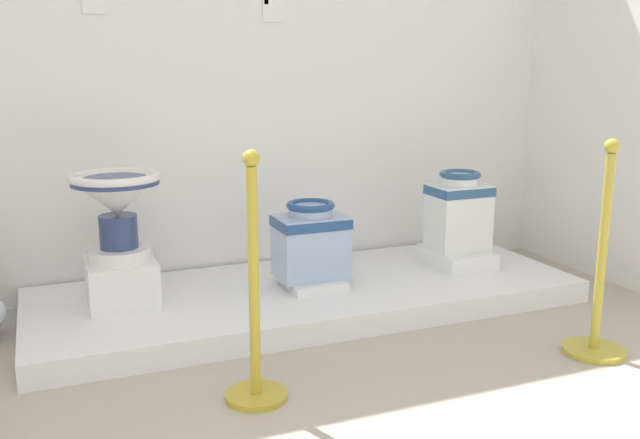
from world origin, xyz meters
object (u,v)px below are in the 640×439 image
(info_placard_second, at_px, (272,10))
(antique_toilet_pale_glazed, at_px, (117,202))
(info_placard_first, at_px, (93,2))
(plinth_block_leftmost, at_px, (456,257))
(plinth_block_pale_glazed, at_px, (122,282))
(stanchion_post_near_right, at_px, (598,297))
(antique_toilet_leftmost, at_px, (459,210))
(stanchion_post_near_left, at_px, (255,325))
(plinth_block_slender_white, at_px, (311,281))
(antique_toilet_slender_white, at_px, (311,239))

(info_placard_second, bearing_deg, antique_toilet_pale_glazed, -153.51)
(info_placard_first, bearing_deg, plinth_block_leftmost, -15.18)
(plinth_block_pale_glazed, bearing_deg, stanchion_post_near_right, -30.79)
(info_placard_second, bearing_deg, plinth_block_pale_glazed, -153.51)
(plinth_block_leftmost, height_order, antique_toilet_leftmost, antique_toilet_leftmost)
(antique_toilet_pale_glazed, bearing_deg, plinth_block_pale_glazed, 90.00)
(info_placard_first, distance_m, stanchion_post_near_left, 1.95)
(plinth_block_slender_white, bearing_deg, antique_toilet_pale_glazed, 175.68)
(antique_toilet_leftmost, xyz_separation_m, stanchion_post_near_right, (0.01, -1.08, -0.18))
(antique_toilet_leftmost, bearing_deg, info_placard_first, 164.82)
(plinth_block_pale_glazed, distance_m, plinth_block_leftmost, 1.87)
(plinth_block_pale_glazed, relative_size, stanchion_post_near_right, 0.35)
(plinth_block_leftmost, distance_m, antique_toilet_leftmost, 0.28)
(plinth_block_slender_white, xyz_separation_m, antique_toilet_slender_white, (-0.00, 0.00, 0.23))
(antique_toilet_pale_glazed, bearing_deg, antique_toilet_slender_white, -4.32)
(info_placard_first, height_order, stanchion_post_near_right, info_placard_first)
(stanchion_post_near_left, bearing_deg, plinth_block_pale_glazed, 111.03)
(antique_toilet_leftmost, bearing_deg, plinth_block_slender_white, -178.01)
(stanchion_post_near_left, bearing_deg, antique_toilet_slender_white, 57.13)
(plinth_block_slender_white, bearing_deg, plinth_block_pale_glazed, 175.68)
(antique_toilet_leftmost, distance_m, stanchion_post_near_right, 1.10)
(info_placard_second, bearing_deg, info_placard_first, -180.00)
(plinth_block_pale_glazed, height_order, stanchion_post_near_right, stanchion_post_near_right)
(plinth_block_pale_glazed, xyz_separation_m, antique_toilet_slender_white, (0.95, -0.07, 0.14))
(antique_toilet_pale_glazed, distance_m, info_placard_first, 1.05)
(antique_toilet_leftmost, bearing_deg, stanchion_post_near_right, -89.38)
(plinth_block_slender_white, xyz_separation_m, info_placard_second, (-0.01, 0.54, 1.41))
(antique_toilet_pale_glazed, relative_size, antique_toilet_slender_white, 1.06)
(plinth_block_leftmost, height_order, stanchion_post_near_left, stanchion_post_near_left)
(plinth_block_pale_glazed, xyz_separation_m, info_placard_first, (-0.00, 0.47, 1.34))
(plinth_block_slender_white, distance_m, antique_toilet_slender_white, 0.23)
(plinth_block_leftmost, bearing_deg, plinth_block_slender_white, -178.01)
(plinth_block_pale_glazed, xyz_separation_m, stanchion_post_near_left, (0.37, -0.97, 0.07))
(plinth_block_slender_white, distance_m, stanchion_post_near_right, 1.41)
(plinth_block_leftmost, xyz_separation_m, info_placard_second, (-0.93, 0.51, 1.38))
(antique_toilet_slender_white, height_order, plinth_block_leftmost, antique_toilet_slender_white)
(plinth_block_pale_glazed, relative_size, antique_toilet_slender_white, 0.83)
(plinth_block_pale_glazed, relative_size, antique_toilet_leftmost, 0.73)
(antique_toilet_slender_white, bearing_deg, info_placard_first, 150.50)
(plinth_block_slender_white, xyz_separation_m, plinth_block_leftmost, (0.92, 0.03, 0.02))
(antique_toilet_pale_glazed, relative_size, stanchion_post_near_left, 0.45)
(plinth_block_leftmost, height_order, stanchion_post_near_right, stanchion_post_near_right)
(plinth_block_slender_white, height_order, plinth_block_leftmost, plinth_block_leftmost)
(info_placard_second, xyz_separation_m, stanchion_post_near_right, (0.94, -1.59, -1.29))
(plinth_block_slender_white, bearing_deg, antique_toilet_slender_white, 180.00)
(plinth_block_pale_glazed, distance_m, info_placard_first, 1.42)
(plinth_block_leftmost, xyz_separation_m, antique_toilet_leftmost, (-0.00, 0.00, 0.28))
(stanchion_post_near_right, bearing_deg, stanchion_post_near_left, 174.17)
(info_placard_second, bearing_deg, antique_toilet_slender_white, -88.99)
(plinth_block_leftmost, bearing_deg, info_placard_second, 151.31)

